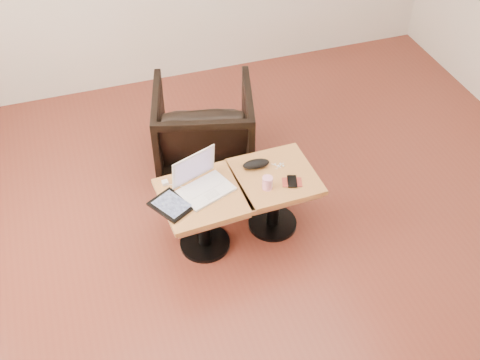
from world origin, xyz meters
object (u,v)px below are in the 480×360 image
object	(u,v)px
side_table_left	(203,208)
striped_cup	(267,183)
laptop	(202,183)
armchair	(204,128)
side_table_right	(274,188)

from	to	relation	value
side_table_left	striped_cup	distance (m)	0.43
side_table_left	laptop	size ratio (longest dim) A/B	1.41
side_table_left	armchair	distance (m)	0.83
armchair	side_table_left	bearing A→B (deg)	88.81
laptop	armchair	xyz separation A→B (m)	(0.22, 0.74, -0.18)
side_table_left	side_table_right	size ratio (longest dim) A/B	1.04
striped_cup	armchair	size ratio (longest dim) A/B	0.12
striped_cup	laptop	bearing A→B (deg)	161.78
laptop	side_table_right	bearing A→B (deg)	-24.20
side_table_right	armchair	world-z (taller)	armchair
armchair	side_table_right	bearing A→B (deg)	122.82
side_table_left	striped_cup	size ratio (longest dim) A/B	6.36
laptop	striped_cup	size ratio (longest dim) A/B	4.50
laptop	striped_cup	distance (m)	0.40
armchair	laptop	bearing A→B (deg)	88.80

